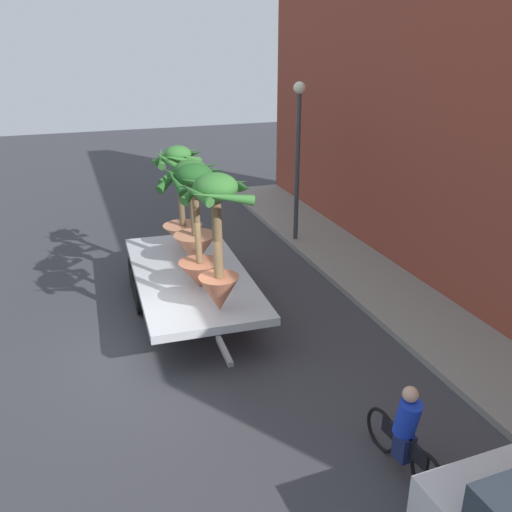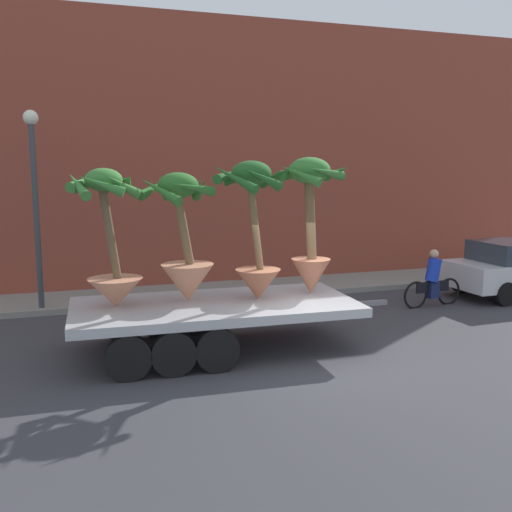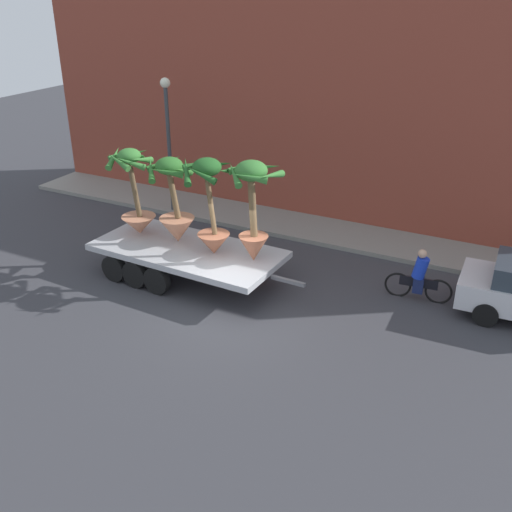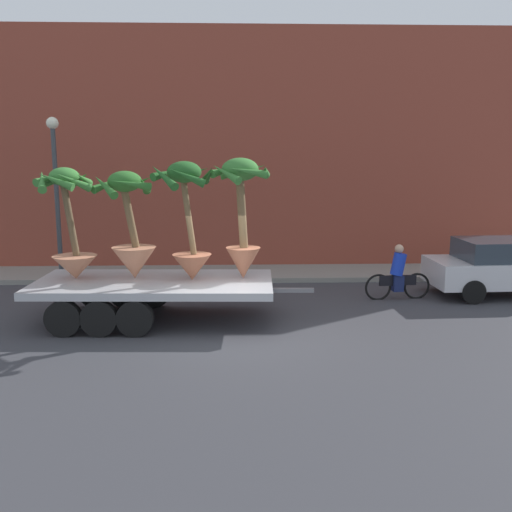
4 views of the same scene
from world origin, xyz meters
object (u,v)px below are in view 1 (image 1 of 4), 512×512
Objects in this scene: flatbed_trailer at (189,277)px; cyclist at (405,434)px; potted_palm_middle at (181,202)px; potted_palm_front at (218,238)px; potted_palm_rear at (197,227)px; street_lamp at (298,142)px; potted_palm_extra at (194,220)px.

flatbed_trailer is 3.59× the size of cyclist.
cyclist is (8.30, 1.58, -1.50)m from potted_palm_middle.
potted_palm_middle is (-1.72, 0.23, 1.40)m from flatbed_trailer.
potted_palm_rear is at bearing -175.02° from potted_palm_front.
cyclist is at bearing 15.44° from flatbed_trailer.
flatbed_trailer is at bearing -177.00° from potted_palm_front.
potted_palm_middle is at bearing -69.49° from street_lamp.
potted_palm_rear is 1.51× the size of cyclist.
potted_palm_extra is at bearing 170.42° from potted_palm_rear.
potted_palm_middle is 0.92× the size of potted_palm_front.
potted_palm_middle is 4.06m from potted_palm_front.
potted_palm_middle is 1.44× the size of cyclist.
potted_palm_rear is 1.27m from potted_palm_front.
cyclist is (5.51, 1.80, -1.71)m from potted_palm_rear.
potted_palm_rear is at bearing -44.35° from street_lamp.
cyclist is (6.58, 1.82, -0.10)m from flatbed_trailer.
potted_palm_middle is 0.55× the size of street_lamp.
street_lamp is at bearing 143.69° from potted_palm_front.
potted_palm_extra is at bearing 177.32° from potted_palm_front.
potted_palm_front is at bearing 3.00° from flatbed_trailer.
flatbed_trailer is 6.82m from cyclist.
potted_palm_extra is at bearing -167.16° from cyclist.
potted_palm_middle is at bearing 178.43° from potted_palm_front.
street_lamp is (-3.20, 4.18, 2.46)m from flatbed_trailer.
potted_palm_extra is at bearing 0.51° from potted_palm_middle.
cyclist is 10.37m from street_lamp.
flatbed_trailer is 2.23m from potted_palm_middle.
potted_palm_middle is at bearing -169.20° from cyclist.
potted_palm_middle is at bearing -179.49° from potted_palm_extra.
potted_palm_extra reaches higher than flatbed_trailer.
street_lamp is at bearing 135.65° from potted_palm_rear.
potted_palm_rear reaches higher than potted_palm_extra.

